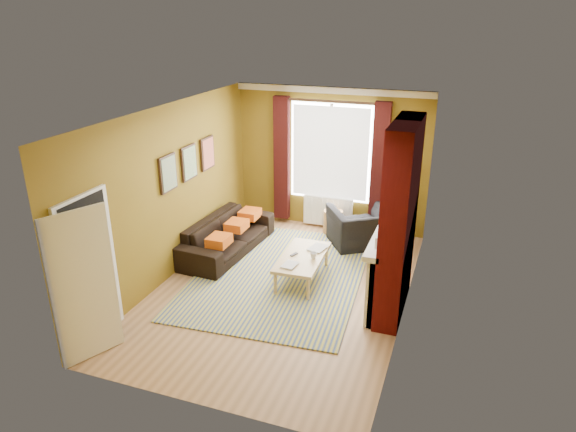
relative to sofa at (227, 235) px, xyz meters
The scene contains 12 objects.
ground 1.73m from the sofa, 33.42° to the right, with size 5.50×5.50×0.00m, color #956A43.
room_walls 2.39m from the sofa, 17.64° to the right, with size 3.82×5.54×2.83m.
striped_rug 1.36m from the sofa, 23.57° to the right, with size 2.92×3.89×0.02m.
sofa is the anchor object (origin of this frame).
armchair 2.49m from the sofa, 25.90° to the left, with size 1.12×0.98×0.73m, color black.
coffee_table 1.72m from the sofa, 19.03° to the right, with size 0.70×1.33×0.44m.
wicker_stool 2.17m from the sofa, 42.49° to the left, with size 0.39×0.39×0.47m.
floor_lamp 3.32m from the sofa, 24.08° to the left, with size 0.25×0.25×1.67m.
book_a 1.73m from the sofa, 33.21° to the right, with size 0.21×0.28×0.03m, color #999999.
book_b 1.68m from the sofa, ahead, with size 0.24×0.33×0.03m, color #999999.
mug 1.92m from the sofa, 17.96° to the right, with size 0.11×0.11×0.10m, color #999999.
tv_remote 1.60m from the sofa, 21.28° to the right, with size 0.10×0.15×0.02m.
Camera 1 is at (2.48, -6.71, 4.10)m, focal length 32.00 mm.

